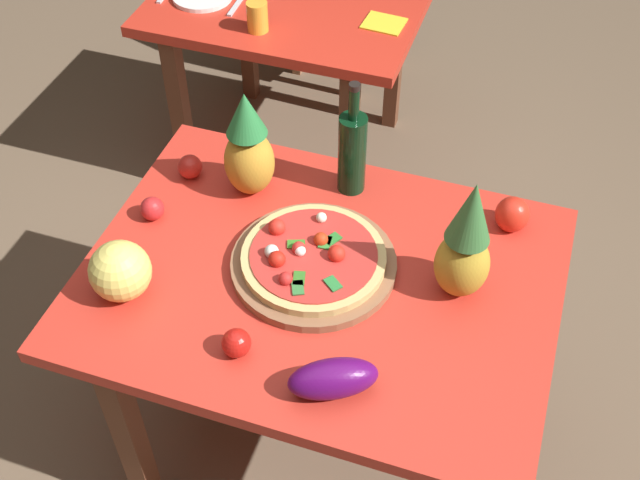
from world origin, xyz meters
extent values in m
plane|color=brown|center=(0.00, 0.00, 0.00)|extent=(10.00, 10.00, 0.00)
cube|color=brown|center=(-0.39, -0.39, 0.36)|extent=(0.06, 0.06, 0.71)
cube|color=brown|center=(-0.39, 0.39, 0.36)|extent=(0.06, 0.06, 0.71)
cube|color=brown|center=(0.39, 0.39, 0.36)|extent=(0.06, 0.06, 0.71)
cube|color=red|center=(0.00, 0.00, 0.73)|extent=(1.17, 0.88, 0.04)
cube|color=brown|center=(-0.87, 0.92, 0.36)|extent=(0.06, 0.06, 0.71)
cube|color=brown|center=(-0.20, 0.92, 0.36)|extent=(0.06, 0.06, 0.71)
cube|color=brown|center=(-0.87, 1.59, 0.36)|extent=(0.06, 0.06, 0.71)
cube|color=brown|center=(-0.20, 1.59, 0.36)|extent=(0.06, 0.06, 0.71)
cube|color=red|center=(-0.54, 1.26, 0.73)|extent=(0.98, 0.77, 0.04)
cube|color=brown|center=(-0.32, 2.05, 0.21)|extent=(0.04, 0.04, 0.41)
cube|color=brown|center=(-0.63, 2.15, 0.21)|extent=(0.04, 0.04, 0.41)
cube|color=brown|center=(-0.41, 1.74, 0.21)|extent=(0.04, 0.04, 0.41)
cube|color=brown|center=(-0.73, 1.83, 0.21)|extent=(0.04, 0.04, 0.41)
cylinder|color=brown|center=(-0.02, 0.02, 0.76)|extent=(0.42, 0.42, 0.02)
cylinder|color=tan|center=(-0.02, 0.02, 0.79)|extent=(0.36, 0.36, 0.02)
cylinder|color=red|center=(-0.02, 0.02, 0.80)|extent=(0.32, 0.32, 0.00)
sphere|color=red|center=(-0.06, 0.02, 0.81)|extent=(0.03, 0.03, 0.03)
sphere|color=red|center=(0.03, 0.03, 0.81)|extent=(0.04, 0.04, 0.04)
sphere|color=red|center=(-0.10, -0.03, 0.81)|extent=(0.04, 0.04, 0.04)
sphere|color=red|center=(-0.02, 0.06, 0.81)|extent=(0.04, 0.04, 0.04)
sphere|color=red|center=(-0.06, -0.09, 0.81)|extent=(0.03, 0.03, 0.03)
sphere|color=red|center=(-0.14, 0.07, 0.81)|extent=(0.04, 0.04, 0.04)
cube|color=#367923|center=(-0.07, 0.03, 0.81)|extent=(0.05, 0.04, 0.00)
cube|color=#337637|center=(-0.02, -0.10, 0.81)|extent=(0.04, 0.05, 0.00)
cube|color=#2A7D37|center=(0.05, -0.06, 0.81)|extent=(0.05, 0.05, 0.00)
cube|color=#328633|center=(-0.01, 0.06, 0.81)|extent=(0.03, 0.05, 0.00)
cube|color=#29782C|center=(0.01, 0.08, 0.81)|extent=(0.05, 0.05, 0.00)
cube|color=#337224|center=(-0.03, -0.07, 0.81)|extent=(0.04, 0.05, 0.00)
sphere|color=silver|center=(-0.12, -0.01, 0.81)|extent=(0.04, 0.04, 0.04)
sphere|color=white|center=(-0.06, 0.01, 0.81)|extent=(0.03, 0.03, 0.03)
sphere|color=white|center=(-0.04, 0.14, 0.81)|extent=(0.03, 0.03, 0.03)
cylinder|color=black|center=(-0.02, 0.34, 0.87)|extent=(0.08, 0.08, 0.24)
cylinder|color=black|center=(-0.02, 0.34, 1.03)|extent=(0.03, 0.03, 0.09)
cylinder|color=black|center=(-0.02, 0.34, 1.09)|extent=(0.03, 0.03, 0.02)
ellipsoid|color=gold|center=(-0.28, 0.24, 0.85)|extent=(0.14, 0.14, 0.20)
cone|color=#277639|center=(-0.28, 0.24, 1.01)|extent=(0.11, 0.11, 0.12)
ellipsoid|color=#B2902B|center=(0.33, 0.07, 0.84)|extent=(0.13, 0.13, 0.18)
cone|color=#346C34|center=(0.33, 0.07, 1.02)|extent=(0.11, 0.11, 0.17)
sphere|color=#EAD765|center=(-0.44, -0.20, 0.83)|extent=(0.15, 0.15, 0.15)
ellipsoid|color=red|center=(0.42, 0.32, 0.80)|extent=(0.09, 0.09, 0.10)
ellipsoid|color=#500C57|center=(0.13, -0.31, 0.80)|extent=(0.22, 0.17, 0.09)
sphere|color=red|center=(-0.46, 0.24, 0.79)|extent=(0.07, 0.07, 0.07)
sphere|color=red|center=(-0.49, 0.06, 0.78)|extent=(0.06, 0.06, 0.06)
sphere|color=red|center=(-0.11, -0.28, 0.79)|extent=(0.07, 0.07, 0.07)
cylinder|color=#F39F2E|center=(-0.56, 1.00, 0.80)|extent=(0.07, 0.07, 0.10)
cube|color=silver|center=(-0.69, 1.14, 0.76)|extent=(0.02, 0.18, 0.01)
cube|color=yellow|center=(-0.16, 1.18, 0.75)|extent=(0.15, 0.13, 0.01)
camera|label=1|loc=(0.41, -1.23, 2.25)|focal=44.68mm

